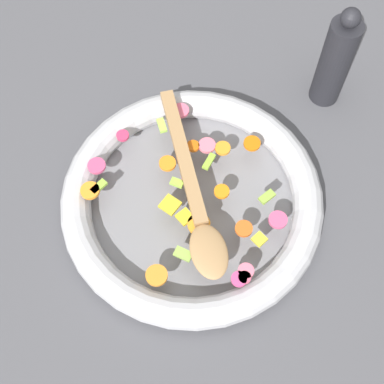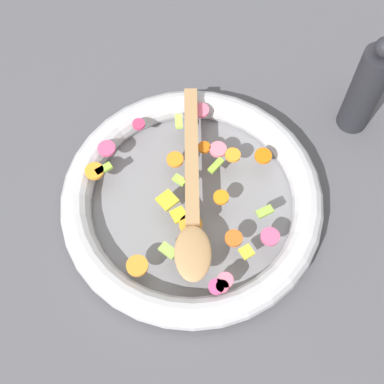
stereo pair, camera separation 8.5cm
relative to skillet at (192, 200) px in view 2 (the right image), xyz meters
The scene contains 5 objects.
ground_plane 0.02m from the skillet, ahead, with size 4.00×4.00×0.00m, color #4C4C51.
skillet is the anchor object (origin of this frame).
chopped_vegetables 0.03m from the skillet, 107.43° to the left, with size 0.34×0.33×0.01m.
wooden_spoon 0.04m from the skillet, 123.91° to the left, with size 0.22×0.31×0.01m.
pepper_mill 0.35m from the skillet, 116.49° to the right, with size 0.05×0.05×0.21m.
Camera 2 is at (-0.21, 0.32, 0.81)m, focal length 50.00 mm.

